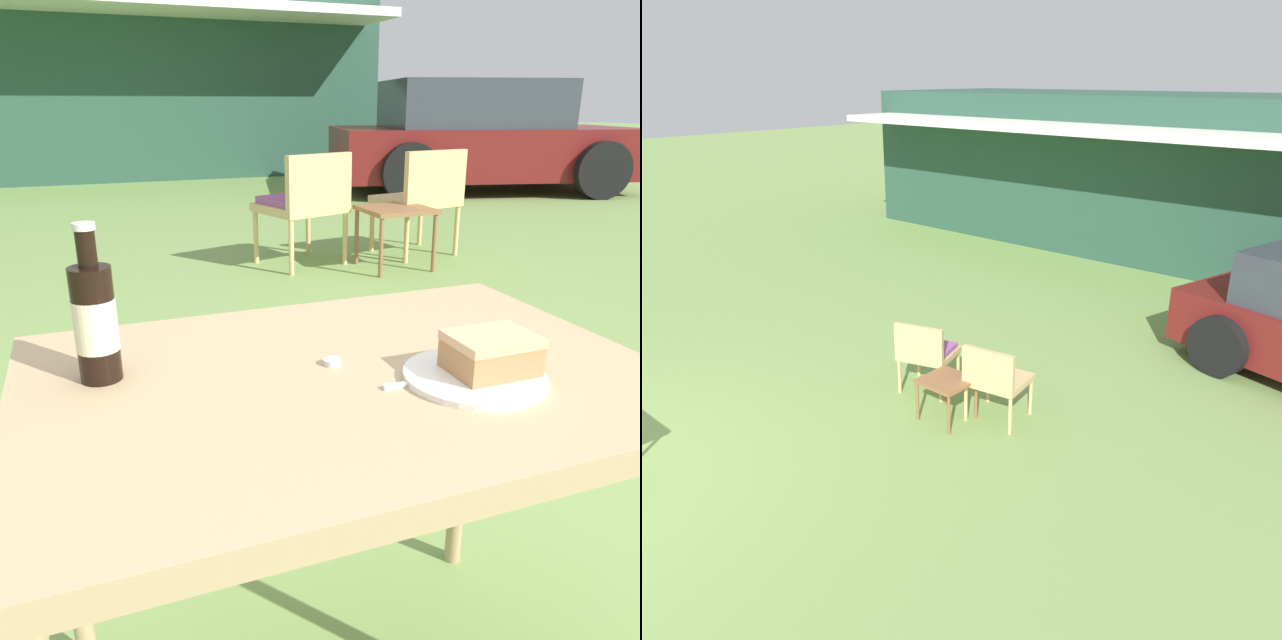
{
  "view_description": "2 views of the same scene",
  "coord_description": "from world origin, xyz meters",
  "views": [
    {
      "loc": [
        -0.35,
        -0.81,
        1.12
      ],
      "look_at": [
        0.0,
        0.1,
        0.78
      ],
      "focal_mm": 35.0,
      "sensor_mm": 36.0,
      "label": 1
    },
    {
      "loc": [
        5.31,
        -0.89,
        3.14
      ],
      "look_at": [
        1.58,
        3.43,
        0.9
      ],
      "focal_mm": 35.0,
      "sensor_mm": 36.0,
      "label": 2
    }
  ],
  "objects": [
    {
      "name": "cola_bottle_near",
      "position": [
        -0.35,
        0.1,
        0.82
      ],
      "size": [
        0.06,
        0.06,
        0.24
      ],
      "color": "black",
      "rests_on": "patio_table"
    },
    {
      "name": "garden_side_table",
      "position": [
        1.71,
        3.05,
        0.38
      ],
      "size": [
        0.46,
        0.45,
        0.43
      ],
      "color": "brown",
      "rests_on": "ground_plane"
    },
    {
      "name": "patio_table",
      "position": [
        0.0,
        0.0,
        0.66
      ],
      "size": [
        0.97,
        0.68,
        0.73
      ],
      "color": "tan",
      "rests_on": "ground_plane"
    },
    {
      "name": "loose_bottle_cap",
      "position": [
        -0.01,
        0.03,
        0.73
      ],
      "size": [
        0.03,
        0.03,
        0.01
      ],
      "color": "silver",
      "rests_on": "patio_table"
    },
    {
      "name": "fork",
      "position": [
        0.12,
        -0.09,
        0.73
      ],
      "size": [
        0.18,
        0.02,
        0.01
      ],
      "color": "silver",
      "rests_on": "patio_table"
    },
    {
      "name": "cake_on_plate",
      "position": [
        0.18,
        -0.1,
        0.75
      ],
      "size": [
        0.21,
        0.21,
        0.07
      ],
      "color": "white",
      "rests_on": "patio_table"
    },
    {
      "name": "cabin_building",
      "position": [
        -0.58,
        10.82,
        1.43
      ],
      "size": [
        10.02,
        4.96,
        2.83
      ],
      "color": "#284C3D",
      "rests_on": "ground_plane"
    },
    {
      "name": "parked_car",
      "position": [
        4.65,
        6.39,
        0.68
      ],
      "size": [
        4.16,
        2.76,
        1.39
      ],
      "rotation": [
        0.0,
        0.0,
        -0.25
      ],
      "color": "maroon",
      "rests_on": "ground_plane"
    },
    {
      "name": "wicker_chair_plain",
      "position": [
        2.07,
        3.34,
        0.47
      ],
      "size": [
        0.61,
        0.57,
        0.8
      ],
      "rotation": [
        0.0,
        0.0,
        3.3
      ],
      "color": "tan",
      "rests_on": "ground_plane"
    },
    {
      "name": "wicker_chair_cushioned",
      "position": [
        1.14,
        3.36,
        0.47
      ],
      "size": [
        0.66,
        0.63,
        0.8
      ],
      "rotation": [
        0.0,
        0.0,
        3.45
      ],
      "color": "tan",
      "rests_on": "ground_plane"
    }
  ]
}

